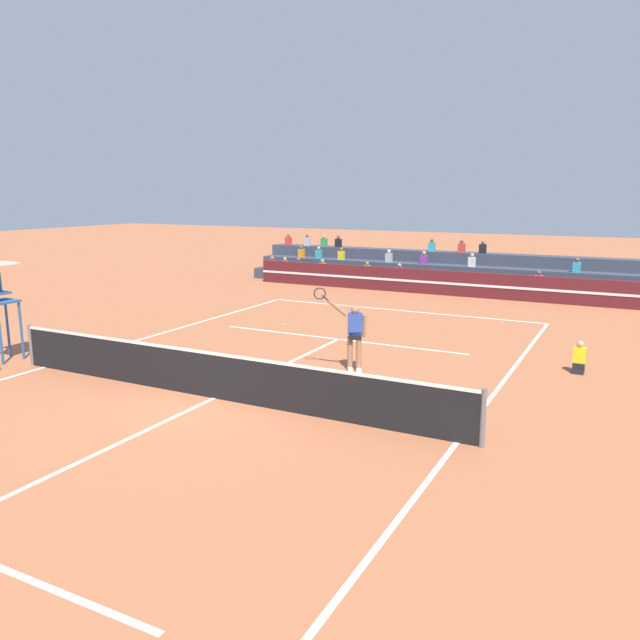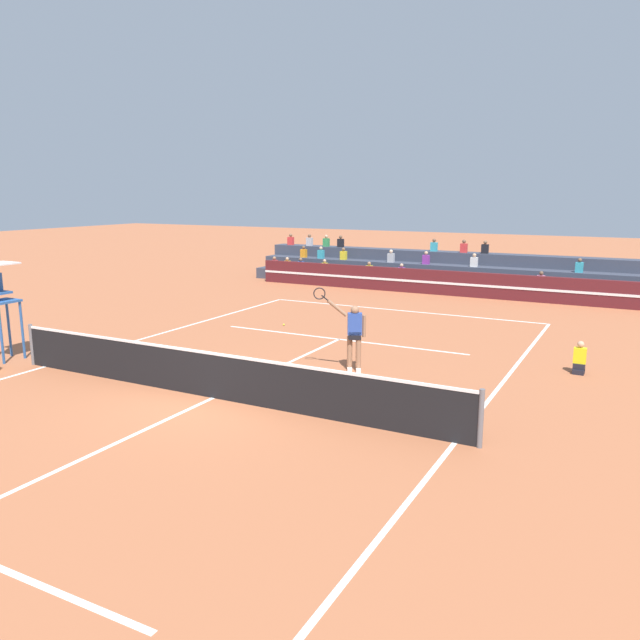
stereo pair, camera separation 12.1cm
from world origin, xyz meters
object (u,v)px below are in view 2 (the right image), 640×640
object	(u,v)px
tennis_ball	(284,325)
tennis_player	(353,334)
umpire_chair	(1,298)
ball_kid_courtside	(579,361)

from	to	relation	value
tennis_ball	tennis_player	bearing A→B (deg)	-41.62
umpire_chair	tennis_player	bearing A→B (deg)	21.06
umpire_chair	ball_kid_courtside	xyz separation A→B (m)	(14.08, 5.88, -1.39)
umpire_chair	ball_kid_courtside	world-z (taller)	umpire_chair
umpire_chair	tennis_ball	xyz separation A→B (m)	(4.45, 7.38, -1.68)
tennis_player	tennis_ball	xyz separation A→B (m)	(-4.45, 3.95, -0.94)
tennis_player	umpire_chair	bearing A→B (deg)	-158.94
ball_kid_courtside	tennis_ball	bearing A→B (deg)	171.16
ball_kid_courtside	tennis_player	distance (m)	5.77
tennis_ball	ball_kid_courtside	bearing A→B (deg)	-8.84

